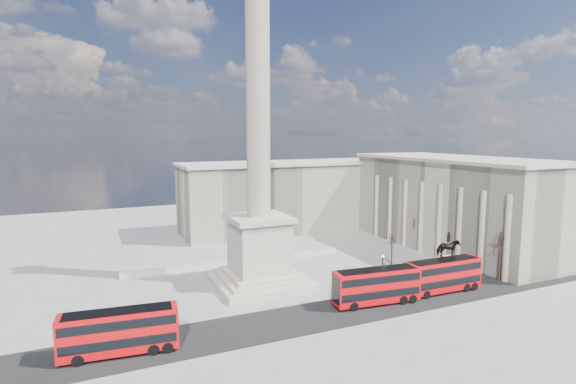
# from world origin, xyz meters

# --- Properties ---
(ground) EXTENTS (180.00, 180.00, 0.00)m
(ground) POSITION_xyz_m (0.00, 0.00, 0.00)
(ground) COLOR gray
(ground) RESTS_ON ground
(asphalt_road) EXTENTS (120.00, 9.00, 0.01)m
(asphalt_road) POSITION_xyz_m (5.00, -10.00, 0.00)
(asphalt_road) COLOR black
(asphalt_road) RESTS_ON ground
(nelsons_column) EXTENTS (14.00, 14.00, 49.85)m
(nelsons_column) POSITION_xyz_m (0.00, 5.00, 12.92)
(nelsons_column) COLOR #BCAF9C
(nelsons_column) RESTS_ON ground
(balustrade_wall) EXTENTS (40.00, 0.60, 1.10)m
(balustrade_wall) POSITION_xyz_m (0.00, 16.00, 0.55)
(balustrade_wall) COLOR #BDB19D
(balustrade_wall) RESTS_ON ground
(building_east) EXTENTS (19.00, 46.00, 18.60)m
(building_east) POSITION_xyz_m (45.00, 10.00, 9.32)
(building_east) COLOR #BFBA9D
(building_east) RESTS_ON ground
(building_northeast) EXTENTS (51.00, 17.00, 16.60)m
(building_northeast) POSITION_xyz_m (20.00, 40.00, 8.32)
(building_northeast) COLOR #BFBA9D
(building_northeast) RESTS_ON ground
(red_bus_a) EXTENTS (12.28, 3.97, 4.89)m
(red_bus_a) POSITION_xyz_m (-21.49, -10.42, 2.56)
(red_bus_a) COLOR red
(red_bus_a) RESTS_ON ground
(red_bus_b) EXTENTS (12.53, 4.07, 4.99)m
(red_bus_b) POSITION_xyz_m (11.79, -9.68, 2.62)
(red_bus_b) COLOR red
(red_bus_b) RESTS_ON ground
(red_bus_c) EXTENTS (12.30, 3.08, 4.97)m
(red_bus_c) POSITION_xyz_m (23.52, -9.74, 2.61)
(red_bus_c) COLOR red
(red_bus_c) RESTS_ON ground
(victorian_lamp) EXTENTS (0.52, 0.52, 6.02)m
(victorian_lamp) POSITION_xyz_m (14.56, -7.02, 3.54)
(victorian_lamp) COLOR black
(victorian_lamp) RESTS_ON ground
(equestrian_statue) EXTENTS (4.11, 3.08, 8.52)m
(equestrian_statue) POSITION_xyz_m (26.10, -7.79, 2.97)
(equestrian_statue) COLOR #BDB19D
(equestrian_statue) RESTS_ON ground
(bare_tree_near) EXTENTS (1.89, 1.89, 8.25)m
(bare_tree_near) POSITION_xyz_m (35.87, -9.07, 6.50)
(bare_tree_near) COLOR #332319
(bare_tree_near) RESTS_ON ground
(bare_tree_mid) EXTENTS (1.61, 1.61, 6.11)m
(bare_tree_mid) POSITION_xyz_m (25.27, 4.93, 4.81)
(bare_tree_mid) COLOR #332319
(bare_tree_mid) RESTS_ON ground
(bare_tree_far) EXTENTS (1.82, 1.82, 7.45)m
(bare_tree_far) POSITION_xyz_m (36.31, 11.73, 5.87)
(bare_tree_far) COLOR #332319
(bare_tree_far) RESTS_ON ground
(pedestrian_walking) EXTENTS (0.81, 0.74, 1.86)m
(pedestrian_walking) POSITION_xyz_m (26.46, -6.50, 0.93)
(pedestrian_walking) COLOR #262822
(pedestrian_walking) RESTS_ON ground
(pedestrian_standing) EXTENTS (0.87, 0.71, 1.69)m
(pedestrian_standing) POSITION_xyz_m (32.50, -6.50, 0.85)
(pedestrian_standing) COLOR #262822
(pedestrian_standing) RESTS_ON ground
(pedestrian_crossing) EXTENTS (0.97, 0.88, 1.59)m
(pedestrian_crossing) POSITION_xyz_m (13.73, -4.22, 0.79)
(pedestrian_crossing) COLOR #262822
(pedestrian_crossing) RESTS_ON ground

